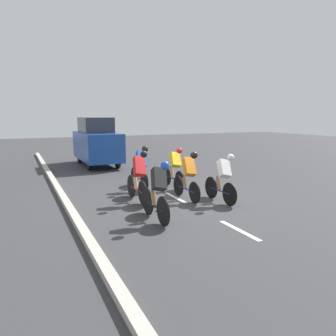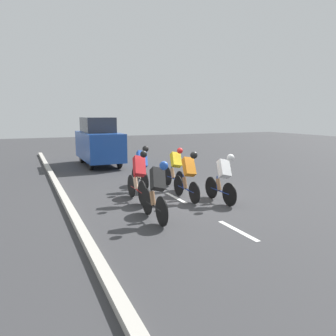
# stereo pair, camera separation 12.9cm
# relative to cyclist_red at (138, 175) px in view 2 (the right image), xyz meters

# --- Properties ---
(ground_plane) EXTENTS (60.00, 60.00, 0.00)m
(ground_plane) POSITION_rel_cyclist_red_xyz_m (-1.19, 0.08, -0.79)
(ground_plane) COLOR #38383A
(lane_stripe_near) EXTENTS (0.12, 1.40, 0.01)m
(lane_stripe_near) POSITION_rel_cyclist_red_xyz_m (-1.19, 3.25, -0.79)
(lane_stripe_near) COLOR white
(lane_stripe_near) RESTS_ON ground
(lane_stripe_mid) EXTENTS (0.12, 1.40, 0.01)m
(lane_stripe_mid) POSITION_rel_cyclist_red_xyz_m (-1.19, 0.05, -0.79)
(lane_stripe_mid) COLOR white
(lane_stripe_mid) RESTS_ON ground
(lane_stripe_far) EXTENTS (0.12, 1.40, 0.01)m
(lane_stripe_far) POSITION_rel_cyclist_red_xyz_m (-1.19, -3.15, -0.79)
(lane_stripe_far) COLOR white
(lane_stripe_far) RESTS_ON ground
(curb) EXTENTS (0.20, 27.11, 0.14)m
(curb) POSITION_rel_cyclist_red_xyz_m (2.01, 0.05, -0.72)
(curb) COLOR #B7B2A8
(curb) RESTS_ON ground
(cyclist_red) EXTENTS (0.43, 1.71, 1.54)m
(cyclist_red) POSITION_rel_cyclist_red_xyz_m (0.00, 0.00, 0.00)
(cyclist_red) COLOR black
(cyclist_red) RESTS_ON ground
(cyclist_yellow) EXTENTS (0.40, 1.73, 1.45)m
(cyclist_yellow) POSITION_rel_cyclist_red_xyz_m (-1.73, -1.13, -0.04)
(cyclist_yellow) COLOR black
(cyclist_yellow) RESTS_ON ground
(cyclist_orange) EXTENTS (0.40, 1.68, 1.49)m
(cyclist_orange) POSITION_rel_cyclist_red_xyz_m (-1.41, 0.44, -0.00)
(cyclist_orange) COLOR black
(cyclist_orange) RESTS_ON ground
(cyclist_blue) EXTENTS (0.43, 1.68, 1.52)m
(cyclist_blue) POSITION_rel_cyclist_red_xyz_m (-0.64, -1.55, 0.00)
(cyclist_blue) COLOR black
(cyclist_blue) RESTS_ON ground
(cyclist_black) EXTENTS (0.44, 1.67, 1.49)m
(cyclist_black) POSITION_rel_cyclist_red_xyz_m (0.19, 1.87, -0.02)
(cyclist_black) COLOR black
(cyclist_black) RESTS_ON ground
(cyclist_white) EXTENTS (0.43, 1.63, 1.45)m
(cyclist_white) POSITION_rel_cyclist_red_xyz_m (-2.19, 1.11, -0.03)
(cyclist_white) COLOR black
(cyclist_white) RESTS_ON ground
(support_car) EXTENTS (1.70, 4.10, 2.41)m
(support_car) POSITION_rel_cyclist_red_xyz_m (-0.50, -7.54, 0.40)
(support_car) COLOR black
(support_car) RESTS_ON ground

